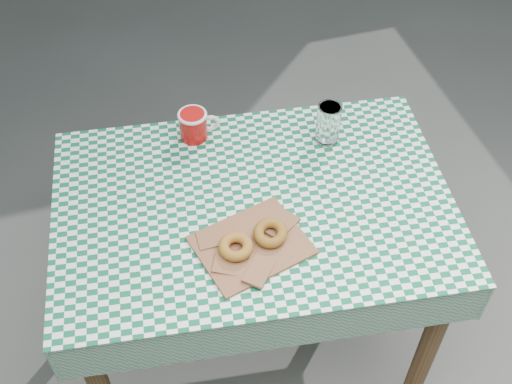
# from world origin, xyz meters

# --- Properties ---
(ground) EXTENTS (60.00, 60.00, 0.00)m
(ground) POSITION_xyz_m (0.00, 0.00, 0.00)
(ground) COLOR #4B4B46
(ground) RESTS_ON ground
(table) EXTENTS (1.18, 0.86, 0.75)m
(table) POSITION_xyz_m (0.13, -0.15, 0.38)
(table) COLOR #52321C
(table) RESTS_ON ground
(tablecloth) EXTENTS (1.20, 0.89, 0.01)m
(tablecloth) POSITION_xyz_m (0.13, -0.15, 0.75)
(tablecloth) COLOR #0D5836
(tablecloth) RESTS_ON table
(paper_bag) EXTENTS (0.32, 0.28, 0.01)m
(paper_bag) POSITION_xyz_m (0.08, -0.29, 0.76)
(paper_bag) COLOR brown
(paper_bag) RESTS_ON tablecloth
(bagel_front) EXTENTS (0.11, 0.11, 0.03)m
(bagel_front) POSITION_xyz_m (0.03, -0.30, 0.79)
(bagel_front) COLOR #A36A21
(bagel_front) RESTS_ON paper_bag
(bagel_back) EXTENTS (0.13, 0.13, 0.03)m
(bagel_back) POSITION_xyz_m (0.13, -0.28, 0.78)
(bagel_back) COLOR brown
(bagel_back) RESTS_ON paper_bag
(coffee_mug) EXTENTS (0.18, 0.18, 0.09)m
(coffee_mug) POSITION_xyz_m (0.03, 0.16, 0.80)
(coffee_mug) COLOR #AA0D0B
(coffee_mug) RESTS_ON tablecloth
(drinking_glass) EXTENTS (0.09, 0.09, 0.13)m
(drinking_glass) POSITION_xyz_m (0.41, 0.03, 0.82)
(drinking_glass) COLOR white
(drinking_glass) RESTS_ON tablecloth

